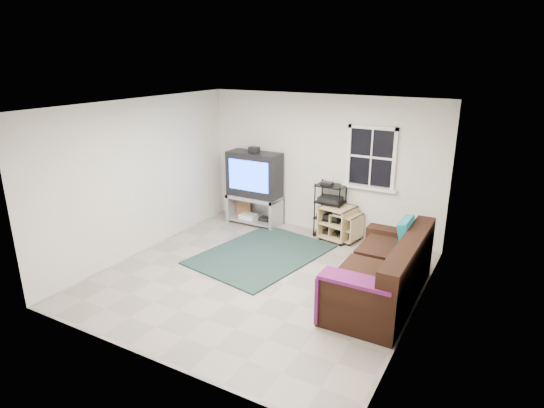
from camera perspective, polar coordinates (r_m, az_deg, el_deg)
The scene contains 8 objects.
room at distance 8.19m, azimuth 12.31°, elevation 5.24°, with size 4.60×4.62×4.60m.
tv_unit at distance 9.00m, azimuth -2.18°, elevation 2.77°, with size 1.07×0.53×1.57m.
av_rack at distance 8.52m, azimuth 7.26°, elevation -1.17°, with size 0.52×0.38×1.04m.
side_table_left at distance 8.46m, azimuth 8.37°, elevation -2.16°, with size 0.64×0.64×0.64m.
side_table_right at distance 8.44m, azimuth 9.36°, elevation -2.55°, with size 0.55×0.55×0.54m.
sofa at distance 6.54m, azimuth 13.80°, elevation -8.66°, with size 0.99×2.22×1.02m.
shag_rug at distance 7.81m, azimuth -1.34°, elevation -6.31°, with size 1.64×2.26×0.03m, color black.
paper_bag at distance 9.48m, azimuth -3.50°, elevation -0.55°, with size 0.30×0.19×0.42m, color brown.
Camera 1 is at (3.23, -5.40, 3.25)m, focal length 30.00 mm.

